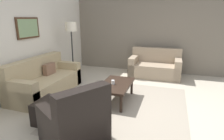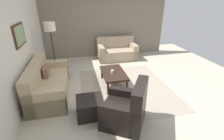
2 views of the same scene
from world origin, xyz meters
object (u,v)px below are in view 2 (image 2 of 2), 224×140
object	(u,v)px
coffee_table	(113,74)
cup	(112,72)
framed_artwork	(19,35)
couch_loveseat	(116,51)
lamp_standing	(51,32)
couch_main	(46,85)
armchair_leather	(127,111)
ottoman	(90,107)

from	to	relation	value
coffee_table	cup	size ratio (longest dim) A/B	12.25
framed_artwork	coffee_table	bearing A→B (deg)	-89.88
couch_loveseat	lamp_standing	size ratio (longest dim) A/B	0.92
cup	couch_main	bearing A→B (deg)	92.90
couch_loveseat	cup	bearing A→B (deg)	162.80
couch_loveseat	armchair_leather	xyz separation A→B (m)	(-3.84, 0.75, 0.01)
ottoman	lamp_standing	bearing A→B (deg)	21.06
ottoman	coffee_table	size ratio (longest dim) A/B	0.51
cup	lamp_standing	world-z (taller)	lamp_standing
coffee_table	framed_artwork	world-z (taller)	framed_artwork
armchair_leather	cup	distance (m)	1.58
couch_main	couch_loveseat	world-z (taller)	same
armchair_leather	lamp_standing	world-z (taller)	lamp_standing
framed_artwork	cup	bearing A→B (deg)	-91.17
coffee_table	lamp_standing	xyz separation A→B (m)	(1.09, 1.69, 1.05)
couch_loveseat	armchair_leather	world-z (taller)	armchair_leather
ottoman	cup	bearing A→B (deg)	-33.46
armchair_leather	ottoman	distance (m)	0.83
armchair_leather	framed_artwork	distance (m)	2.96
armchair_leather	lamp_standing	distance (m)	3.34
ottoman	couch_loveseat	bearing A→B (deg)	-23.17
cup	ottoman	bearing A→B (deg)	146.54
couch_main	framed_artwork	bearing A→B (deg)	71.25
couch_main	lamp_standing	xyz separation A→B (m)	(1.23, -0.14, 1.11)
couch_main	ottoman	world-z (taller)	couch_main
armchair_leather	lamp_standing	bearing A→B (deg)	30.36
coffee_table	couch_main	bearing A→B (deg)	94.36
lamp_standing	coffee_table	bearing A→B (deg)	-122.82
ottoman	framed_artwork	bearing A→B (deg)	49.82
couch_loveseat	ottoman	size ratio (longest dim) A/B	2.80
armchair_leather	coffee_table	xyz separation A→B (m)	(1.63, -0.10, 0.05)
ottoman	coffee_table	xyz separation A→B (m)	(1.20, -0.81, 0.16)
cup	framed_artwork	distance (m)	2.45
ottoman	framed_artwork	size ratio (longest dim) A/B	0.78
couch_main	lamp_standing	size ratio (longest dim) A/B	1.13
framed_artwork	ottoman	bearing A→B (deg)	-130.18
cup	coffee_table	bearing A→B (deg)	-44.93
couch_main	cup	size ratio (longest dim) A/B	21.56
armchair_leather	lamp_standing	xyz separation A→B (m)	(2.72, 1.59, 1.10)
ottoman	coffee_table	distance (m)	1.46
cup	lamp_standing	bearing A→B (deg)	55.23
couch_main	ottoman	distance (m)	1.47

